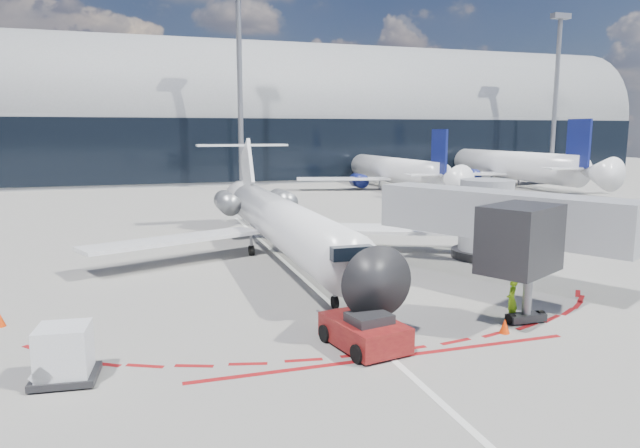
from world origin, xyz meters
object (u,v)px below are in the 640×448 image
object	(u,v)px
ramp_worker	(512,300)
uld_container	(64,354)
pushback_tug	(365,331)
regional_jet	(279,220)

from	to	relation	value
ramp_worker	uld_container	size ratio (longest dim) A/B	0.86
uld_container	ramp_worker	bearing A→B (deg)	8.34
pushback_tug	ramp_worker	distance (m)	6.91
pushback_tug	uld_container	world-z (taller)	uld_container
regional_jet	uld_container	distance (m)	18.24
pushback_tug	uld_container	distance (m)	9.94
regional_jet	ramp_worker	size ratio (longest dim) A/B	16.14
pushback_tug	ramp_worker	size ratio (longest dim) A/B	2.97
ramp_worker	pushback_tug	bearing A→B (deg)	-36.61
regional_jet	ramp_worker	xyz separation A→B (m)	(6.40, -14.10, -1.51)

